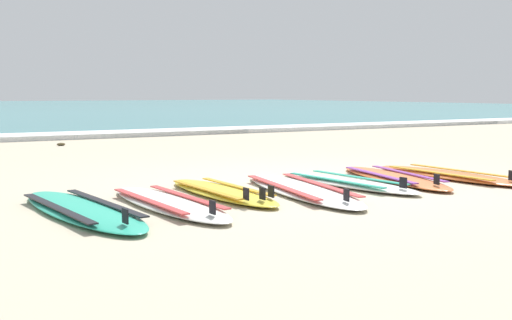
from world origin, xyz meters
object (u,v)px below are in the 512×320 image
object	(u,v)px
surfboard_4	(346,182)
surfboard_1	(168,203)
surfboard_6	(449,175)
surfboard_0	(81,209)
surfboard_2	(221,192)
surfboard_3	(300,189)
surfboard_5	(393,177)

from	to	relation	value
surfboard_4	surfboard_1	bearing A→B (deg)	-174.48
surfboard_4	surfboard_6	bearing A→B (deg)	-5.38
surfboard_0	surfboard_6	distance (m)	4.37
surfboard_1	surfboard_2	distance (m)	0.75
surfboard_2	surfboard_3	distance (m)	0.82
surfboard_3	surfboard_0	bearing A→B (deg)	179.75
surfboard_3	surfboard_6	xyz separation A→B (m)	(2.15, 0.02, 0.00)
surfboard_0	surfboard_2	size ratio (longest dim) A/B	1.18
surfboard_0	surfboard_4	distance (m)	2.93
surfboard_0	surfboard_5	distance (m)	3.65
surfboard_0	surfboard_6	xyz separation A→B (m)	(4.37, 0.01, 0.00)
surfboard_6	surfboard_2	bearing A→B (deg)	175.45
surfboard_3	surfboard_5	bearing A→B (deg)	7.65
surfboard_1	surfboard_6	xyz separation A→B (m)	(3.62, 0.07, -0.00)
surfboard_0	surfboard_4	xyz separation A→B (m)	(2.93, 0.14, 0.00)
surfboard_3	surfboard_5	world-z (taller)	same
surfboard_4	surfboard_6	size ratio (longest dim) A/B	0.95
surfboard_2	surfboard_3	size ratio (longest dim) A/B	0.79
surfboard_4	surfboard_6	distance (m)	1.45
surfboard_2	surfboard_5	xyz separation A→B (m)	(2.20, -0.06, -0.00)
surfboard_0	surfboard_3	bearing A→B (deg)	-0.25
surfboard_5	surfboard_2	bearing A→B (deg)	178.46
surfboard_4	surfboard_5	world-z (taller)	same
surfboard_2	surfboard_3	bearing A→B (deg)	-17.90
surfboard_4	surfboard_5	distance (m)	0.72
surfboard_0	surfboard_5	size ratio (longest dim) A/B	1.07
surfboard_1	surfboard_3	world-z (taller)	same
surfboard_2	surfboard_5	size ratio (longest dim) A/B	0.90
surfboard_5	surfboard_1	bearing A→B (deg)	-175.09
surfboard_4	surfboard_6	xyz separation A→B (m)	(1.44, -0.14, -0.00)
surfboard_4	surfboard_5	xyz separation A→B (m)	(0.71, 0.04, -0.00)
surfboard_1	surfboard_6	distance (m)	3.62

